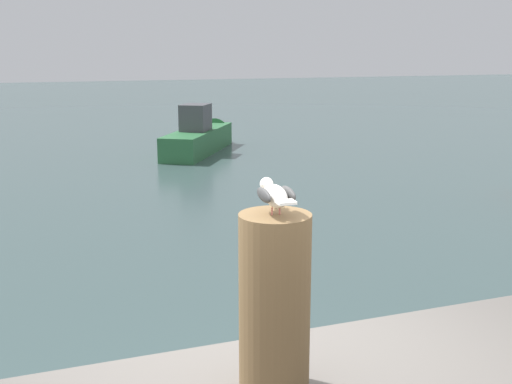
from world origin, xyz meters
TOP-DOWN VIEW (x-y plane):
  - mooring_post at (-0.04, -0.56)m, footprint 0.34×0.34m
  - seagull at (-0.04, -0.55)m, footprint 0.16×0.39m
  - boat_green at (3.98, 15.29)m, footprint 3.38×4.57m

SIDE VIEW (x-z plane):
  - boat_green at x=3.98m, z-range -0.32..1.21m
  - mooring_post at x=-0.04m, z-range 1.41..2.28m
  - seagull at x=-0.04m, z-range 2.30..2.45m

